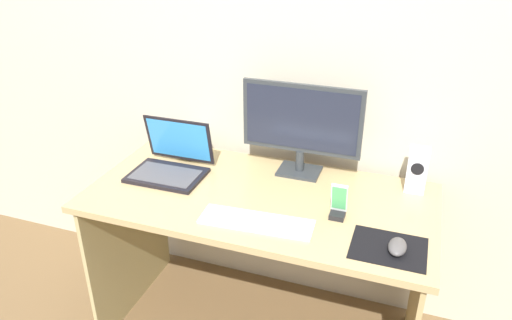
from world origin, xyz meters
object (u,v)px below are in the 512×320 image
mouse (397,247)px  phone_in_dock (338,206)px  fishbowl (189,139)px  keyboard_external (256,222)px  speaker_right (417,170)px  laptop (171,163)px  monitor (301,125)px

mouse → phone_in_dock: size_ratio=0.72×
fishbowl → keyboard_external: bearing=-41.4°
speaker_right → keyboard_external: bearing=-140.1°
phone_in_dock → laptop: bearing=172.0°
laptop → monitor: bearing=19.7°
fishbowl → speaker_right: bearing=0.9°
laptop → mouse: size_ratio=3.13×
speaker_right → keyboard_external: 0.69m
fishbowl → mouse: 1.07m
monitor → keyboard_external: size_ratio=1.22×
speaker_right → fishbowl: speaker_right is taller
speaker_right → monitor: bearing=-179.1°
monitor → laptop: monitor is taller
keyboard_external → laptop: bearing=149.3°
monitor → fishbowl: bearing=-179.1°
monitor → fishbowl: (-0.52, -0.01, -0.14)m
monitor → mouse: monitor is taller
fishbowl → keyboard_external: fishbowl is taller
fishbowl → mouse: size_ratio=1.72×
laptop → keyboard_external: bearing=-27.0°
fishbowl → keyboard_external: (0.48, -0.42, -0.08)m
speaker_right → mouse: 0.45m
mouse → phone_in_dock: (-0.23, 0.14, 0.03)m
monitor → fishbowl: monitor is taller
speaker_right → fishbowl: size_ratio=1.08×
speaker_right → fishbowl: (-1.00, -0.02, -0.01)m
laptop → phone_in_dock: 0.75m
speaker_right → laptop: size_ratio=0.59×
fishbowl → phone_in_dock: (0.75, -0.28, -0.03)m
phone_in_dock → fishbowl: bearing=159.2°
laptop → speaker_right: bearing=11.0°
fishbowl → laptop: bearing=-89.6°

